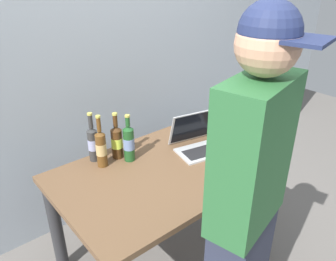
{
  "coord_description": "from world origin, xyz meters",
  "views": [
    {
      "loc": [
        -1.08,
        -1.33,
        1.86
      ],
      "look_at": [
        0.02,
        0.0,
        0.99
      ],
      "focal_mm": 35.55,
      "sensor_mm": 36.0,
      "label": 1
    }
  ],
  "objects_px": {
    "beer_bottle_brown": "(129,142)",
    "beer_bottle_dark": "(101,148)",
    "laptop": "(200,140)",
    "beer_bottle_green": "(117,141)",
    "beer_bottle_amber": "(93,143)",
    "person_figure": "(245,214)"
  },
  "relations": [
    {
      "from": "beer_bottle_brown",
      "to": "beer_bottle_dark",
      "type": "relative_size",
      "value": 0.92
    },
    {
      "from": "beer_bottle_brown",
      "to": "beer_bottle_amber",
      "type": "bearing_deg",
      "value": 140.37
    },
    {
      "from": "laptop",
      "to": "beer_bottle_brown",
      "type": "relative_size",
      "value": 1.3
    },
    {
      "from": "beer_bottle_green",
      "to": "person_figure",
      "type": "distance_m",
      "value": 1.01
    },
    {
      "from": "person_figure",
      "to": "beer_bottle_amber",
      "type": "bearing_deg",
      "value": 96.93
    },
    {
      "from": "beer_bottle_amber",
      "to": "person_figure",
      "type": "xyz_separation_m",
      "value": [
        0.13,
        -1.07,
        0.08
      ]
    },
    {
      "from": "beer_bottle_amber",
      "to": "laptop",
      "type": "bearing_deg",
      "value": -26.75
    },
    {
      "from": "beer_bottle_amber",
      "to": "beer_bottle_green",
      "type": "bearing_deg",
      "value": -26.15
    },
    {
      "from": "beer_bottle_brown",
      "to": "beer_bottle_dark",
      "type": "height_order",
      "value": "beer_bottle_dark"
    },
    {
      "from": "laptop",
      "to": "person_figure",
      "type": "distance_m",
      "value": 0.91
    },
    {
      "from": "laptop",
      "to": "beer_bottle_amber",
      "type": "bearing_deg",
      "value": 153.25
    },
    {
      "from": "beer_bottle_amber",
      "to": "beer_bottle_brown",
      "type": "distance_m",
      "value": 0.22
    },
    {
      "from": "laptop",
      "to": "beer_bottle_brown",
      "type": "height_order",
      "value": "beer_bottle_brown"
    },
    {
      "from": "beer_bottle_dark",
      "to": "person_figure",
      "type": "relative_size",
      "value": 0.19
    },
    {
      "from": "beer_bottle_amber",
      "to": "beer_bottle_dark",
      "type": "distance_m",
      "value": 0.09
    },
    {
      "from": "laptop",
      "to": "beer_bottle_brown",
      "type": "bearing_deg",
      "value": 159.17
    },
    {
      "from": "beer_bottle_brown",
      "to": "person_figure",
      "type": "distance_m",
      "value": 0.93
    },
    {
      "from": "person_figure",
      "to": "laptop",
      "type": "bearing_deg",
      "value": 56.95
    },
    {
      "from": "beer_bottle_amber",
      "to": "beer_bottle_dark",
      "type": "xyz_separation_m",
      "value": [
        0.01,
        -0.09,
        0.0
      ]
    },
    {
      "from": "beer_bottle_amber",
      "to": "beer_bottle_brown",
      "type": "height_order",
      "value": "beer_bottle_amber"
    },
    {
      "from": "beer_bottle_green",
      "to": "person_figure",
      "type": "xyz_separation_m",
      "value": [
        -0.0,
        -1.01,
        0.08
      ]
    },
    {
      "from": "beer_bottle_green",
      "to": "beer_bottle_dark",
      "type": "relative_size",
      "value": 0.91
    }
  ]
}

